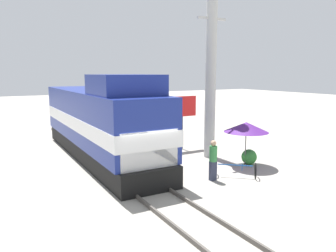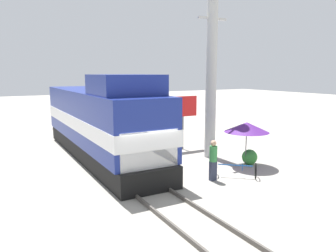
% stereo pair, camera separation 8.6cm
% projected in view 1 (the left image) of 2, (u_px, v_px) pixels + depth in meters
% --- Properties ---
extents(ground_plane, '(120.00, 120.00, 0.00)m').
position_uv_depth(ground_plane, '(140.00, 185.00, 13.75)').
color(ground_plane, gray).
extents(rail_near, '(0.08, 31.66, 0.15)m').
position_uv_depth(rail_near, '(124.00, 186.00, 13.39)').
color(rail_near, '#4C4742').
rests_on(rail_near, ground_plane).
extents(rail_far, '(0.08, 31.66, 0.15)m').
position_uv_depth(rail_far, '(155.00, 181.00, 14.08)').
color(rail_far, '#4C4742').
rests_on(rail_far, ground_plane).
extents(locomotive, '(2.94, 13.47, 4.59)m').
position_uv_depth(locomotive, '(100.00, 123.00, 17.78)').
color(locomotive, black).
rests_on(locomotive, ground_plane).
extents(utility_pole, '(1.80, 0.59, 8.52)m').
position_uv_depth(utility_pole, '(211.00, 80.00, 17.75)').
color(utility_pole, '#B2B2AD').
rests_on(utility_pole, ground_plane).
extents(vendor_umbrella, '(2.22, 2.22, 2.24)m').
position_uv_depth(vendor_umbrella, '(246.00, 127.00, 16.34)').
color(vendor_umbrella, '#4C4C4C').
rests_on(vendor_umbrella, ground_plane).
extents(billboard_sign, '(2.02, 0.12, 3.26)m').
position_uv_depth(billboard_sign, '(182.00, 110.00, 19.92)').
color(billboard_sign, '#595959').
rests_on(billboard_sign, ground_plane).
extents(shrub_cluster, '(0.79, 0.79, 0.79)m').
position_uv_depth(shrub_cluster, '(249.00, 157.00, 16.82)').
color(shrub_cluster, '#388C38').
rests_on(shrub_cluster, ground_plane).
extents(person_bystander, '(0.34, 0.34, 1.80)m').
position_uv_depth(person_bystander, '(213.00, 159.00, 14.22)').
color(person_bystander, '#2D3347').
rests_on(person_bystander, ground_plane).
extents(bicycle, '(1.86, 1.75, 0.71)m').
position_uv_depth(bicycle, '(235.00, 169.00, 14.76)').
color(bicycle, black).
rests_on(bicycle, ground_plane).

